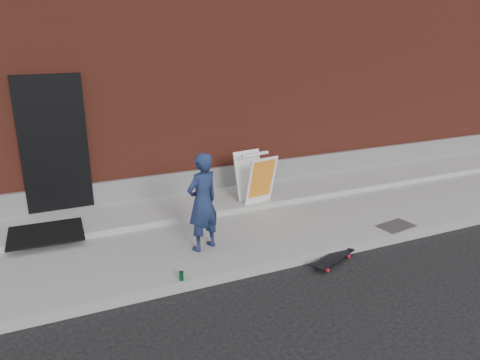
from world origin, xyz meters
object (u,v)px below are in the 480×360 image
child (203,202)px  soda_can (181,276)px  skateboard (333,258)px  pizza_sign (256,178)px

child → soda_can: child is taller
child → skateboard: 2.04m
skateboard → pizza_sign: size_ratio=0.92×
child → skateboard: child is taller
child → skateboard: size_ratio=1.75×
skateboard → soda_can: size_ratio=6.83×
soda_can → child: bearing=52.5°
skateboard → pizza_sign: (-0.23, 2.10, 0.62)m
skateboard → soda_can: bearing=175.6°
pizza_sign → child: bearing=-139.9°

